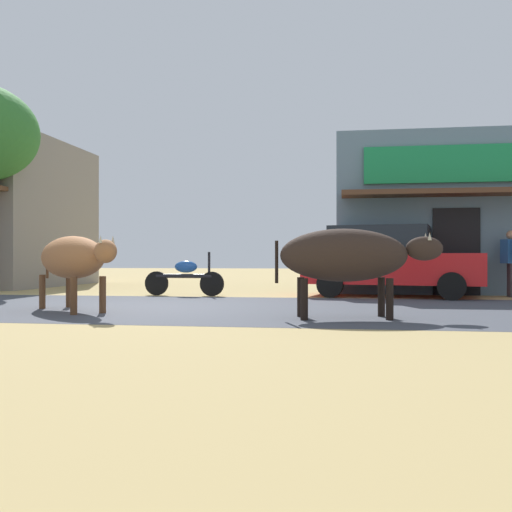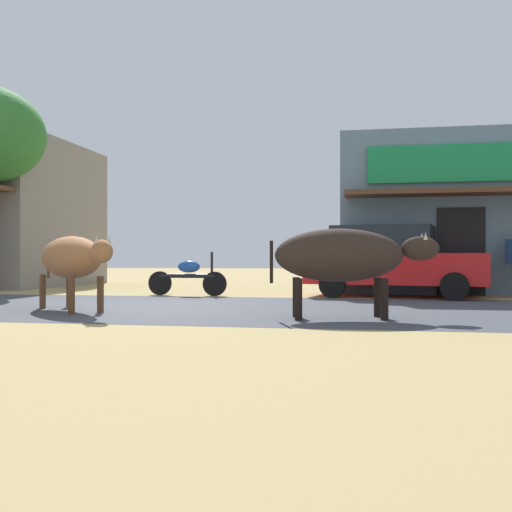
{
  "view_description": "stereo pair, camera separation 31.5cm",
  "coord_description": "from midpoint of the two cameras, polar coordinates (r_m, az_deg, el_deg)",
  "views": [
    {
      "loc": [
        3.74,
        -10.58,
        0.9
      ],
      "look_at": [
        1.93,
        1.08,
        0.94
      ],
      "focal_mm": 42.21,
      "sensor_mm": 36.0,
      "label": 1
    },
    {
      "loc": [
        4.05,
        -10.53,
        0.9
      ],
      "look_at": [
        1.93,
        1.08,
        0.94
      ],
      "focal_mm": 42.21,
      "sensor_mm": 36.0,
      "label": 2
    }
  ],
  "objects": [
    {
      "name": "parked_hatchback_car",
      "position": [
        14.32,
        13.46,
        -0.4
      ],
      "size": [
        4.28,
        2.52,
        1.64
      ],
      "color": "red",
      "rests_on": "ground"
    },
    {
      "name": "storefront_right_club",
      "position": [
        18.07,
        19.5,
        3.42
      ],
      "size": [
        6.67,
        6.52,
        4.05
      ],
      "color": "slate",
      "rests_on": "ground"
    },
    {
      "name": "parked_motorcycle",
      "position": [
        14.39,
        -5.82,
        -1.92
      ],
      "size": [
        1.97,
        0.28,
        1.04
      ],
      "color": "black",
      "rests_on": "ground"
    },
    {
      "name": "asphalt_road",
      "position": [
        11.29,
        -9.92,
        -4.74
      ],
      "size": [
        72.0,
        5.83,
        0.0
      ],
      "primitive_type": "cube",
      "color": "#3F424B",
      "rests_on": "ground"
    },
    {
      "name": "cow_far_dark",
      "position": [
        9.0,
        9.23,
        0.01
      ],
      "size": [
        2.49,
        1.06,
        1.33
      ],
      "color": "#2F231D",
      "rests_on": "ground"
    },
    {
      "name": "cow_near_brown",
      "position": [
        10.65,
        -16.27,
        -0.18
      ],
      "size": [
        2.37,
        2.26,
        1.27
      ],
      "color": "#9A623B",
      "rests_on": "ground"
    },
    {
      "name": "ground",
      "position": [
        11.29,
        -9.92,
        -4.75
      ],
      "size": [
        80.0,
        80.0,
        0.0
      ],
      "primitive_type": "plane",
      "color": "tan"
    }
  ]
}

